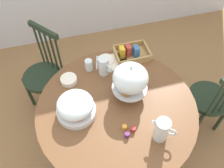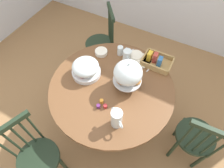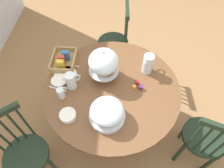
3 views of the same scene
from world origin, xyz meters
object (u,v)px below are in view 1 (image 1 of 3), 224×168
at_px(dining_table, 117,119).
at_px(cereal_bowl, 69,80).
at_px(pastry_stand_with_dome, 130,79).
at_px(windsor_chair_by_cabinet, 210,100).
at_px(windsor_chair_facing_door, 44,75).
at_px(milk_pitcher, 161,131).
at_px(cereal_basket, 131,53).
at_px(china_plate_small, 106,60).
at_px(china_plate_large, 115,62).
at_px(fruit_platter_covered, 76,107).
at_px(orange_juice_pitcher, 104,67).
at_px(drinking_glass, 89,65).

distance_m(dining_table, cereal_bowl, 0.53).
bearing_deg(pastry_stand_with_dome, cereal_bowl, 149.02).
bearing_deg(windsor_chair_by_cabinet, windsor_chair_facing_door, 153.74).
xyz_separation_m(milk_pitcher, cereal_basket, (0.06, 0.83, -0.06)).
height_order(pastry_stand_with_dome, china_plate_small, pastry_stand_with_dome).
height_order(china_plate_large, china_plate_small, china_plate_small).
height_order(dining_table, china_plate_large, china_plate_large).
relative_size(pastry_stand_with_dome, milk_pitcher, 1.68).
distance_m(dining_table, fruit_platter_covered, 0.43).
bearing_deg(cereal_basket, dining_table, -118.93).
relative_size(windsor_chair_facing_door, china_plate_large, 4.43).
xyz_separation_m(dining_table, fruit_platter_covered, (-0.32, 0.02, 0.28)).
xyz_separation_m(windsor_chair_facing_door, orange_juice_pitcher, (0.55, -0.38, 0.37)).
bearing_deg(china_plate_large, pastry_stand_with_dome, -89.20).
height_order(cereal_basket, china_plate_large, cereal_basket).
bearing_deg(milk_pitcher, fruit_platter_covered, 146.41).
xyz_separation_m(cereal_basket, china_plate_small, (-0.24, 0.00, -0.02)).
bearing_deg(pastry_stand_with_dome, dining_table, -146.56).
relative_size(pastry_stand_with_dome, china_plate_small, 2.29).
relative_size(china_plate_large, drinking_glass, 2.00).
relative_size(dining_table, pastry_stand_with_dome, 3.69).
distance_m(fruit_platter_covered, drinking_glass, 0.46).
bearing_deg(dining_table, windsor_chair_facing_door, 126.90).
bearing_deg(windsor_chair_by_cabinet, orange_juice_pitcher, 159.23).
distance_m(dining_table, windsor_chair_by_cabinet, 0.94).
relative_size(pastry_stand_with_dome, fruit_platter_covered, 1.15).
xyz_separation_m(windsor_chair_facing_door, cereal_basket, (0.84, -0.24, 0.33)).
xyz_separation_m(china_plate_large, china_plate_small, (-0.08, 0.05, 0.01)).
xyz_separation_m(windsor_chair_by_cabinet, china_plate_small, (-0.89, 0.49, 0.30)).
distance_m(windsor_chair_by_cabinet, china_plate_small, 1.07).
distance_m(dining_table, drinking_glass, 0.53).
relative_size(fruit_platter_covered, china_plate_small, 2.00).
xyz_separation_m(orange_juice_pitcher, cereal_bowl, (-0.31, -0.02, -0.06)).
bearing_deg(cereal_basket, cereal_bowl, -165.84).
bearing_deg(windsor_chair_facing_door, cereal_bowl, -59.09).
height_order(orange_juice_pitcher, cereal_basket, orange_juice_pitcher).
bearing_deg(fruit_platter_covered, windsor_chair_by_cabinet, -0.67).
bearing_deg(windsor_chair_by_cabinet, drinking_glass, 157.83).
distance_m(windsor_chair_by_cabinet, drinking_glass, 1.20).
height_order(windsor_chair_facing_door, milk_pitcher, windsor_chair_facing_door).
relative_size(cereal_basket, china_plate_large, 1.44).
bearing_deg(china_plate_small, china_plate_large, -30.06).
relative_size(windsor_chair_facing_door, pastry_stand_with_dome, 2.83).
bearing_deg(drinking_glass, cereal_basket, 8.41).
relative_size(windsor_chair_by_cabinet, milk_pitcher, 4.76).
relative_size(fruit_platter_covered, drinking_glass, 2.73).
bearing_deg(china_plate_small, cereal_basket, -0.23).
distance_m(pastry_stand_with_dome, fruit_platter_covered, 0.46).
relative_size(milk_pitcher, china_plate_large, 0.93).
relative_size(dining_table, orange_juice_pitcher, 7.37).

